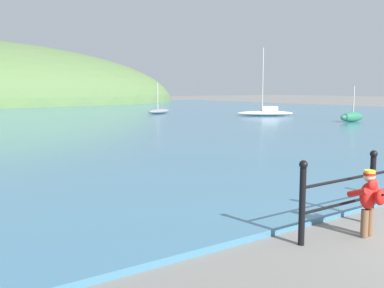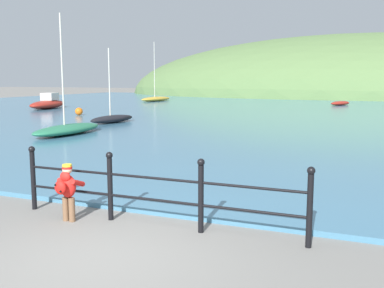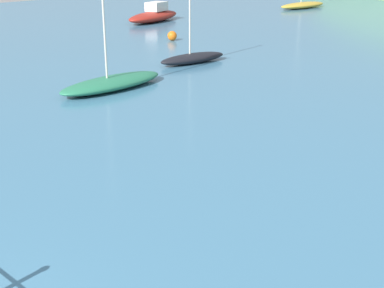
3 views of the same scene
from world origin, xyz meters
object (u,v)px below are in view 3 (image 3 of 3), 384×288
Objects in this scene: boat_twin_mast at (112,82)px; mooring_buoy at (172,36)px; boat_red_dinghy at (154,15)px; boat_mid_harbor at (193,58)px; boat_nearest_quay at (303,5)px.

boat_twin_mast is 10.18× the size of mooring_buoy.
mooring_buoy is at bearing -35.77° from boat_red_dinghy.
mooring_buoy is (6.36, -4.58, -0.15)m from boat_red_dinghy.
boat_red_dinghy reaches higher than mooring_buoy.
boat_mid_harbor is 8.02× the size of mooring_buoy.
mooring_buoy is (-4.75, 3.45, 0.02)m from boat_mid_harbor.
boat_nearest_quay reaches higher than mooring_buoy.
boat_twin_mast is 10.27m from mooring_buoy.
boat_nearest_quay is 1.55× the size of boat_mid_harbor.
boat_red_dinghy is (-12.11, 13.10, 0.17)m from boat_twin_mast.
boat_twin_mast is 0.82× the size of boat_nearest_quay.
boat_twin_mast is 0.92× the size of boat_red_dinghy.
boat_nearest_quay reaches higher than boat_twin_mast.
boat_nearest_quay is (2.59, 13.72, -0.14)m from boat_red_dinghy.
boat_red_dinghy is at bearing -100.69° from boat_nearest_quay.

